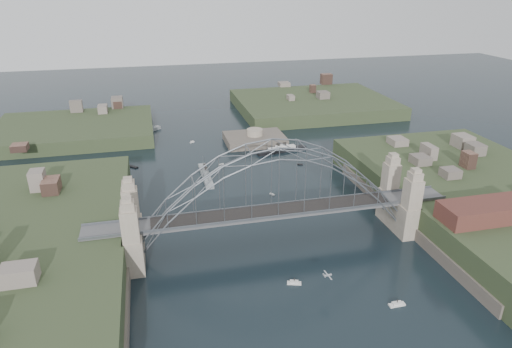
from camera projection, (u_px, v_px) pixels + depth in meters
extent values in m
plane|color=black|center=(274.00, 242.00, 106.59)|extent=(500.00, 500.00, 0.00)
cube|color=#555558|center=(274.00, 212.00, 103.45)|extent=(84.00, 6.00, 0.70)
cube|color=slate|center=(278.00, 216.00, 100.55)|extent=(84.00, 0.25, 0.50)
cube|color=slate|center=(271.00, 204.00, 105.92)|extent=(84.00, 0.25, 0.50)
cube|color=black|center=(275.00, 210.00, 103.23)|extent=(55.20, 5.20, 0.35)
cube|color=gray|center=(131.00, 237.00, 91.87)|extent=(3.40, 3.40, 17.70)
cube|color=gray|center=(132.00, 214.00, 100.81)|extent=(3.40, 3.40, 17.70)
cube|color=gray|center=(411.00, 204.00, 105.42)|extent=(3.40, 3.40, 17.70)
cube|color=gray|center=(390.00, 186.00, 114.36)|extent=(3.40, 3.40, 17.70)
cube|color=gray|center=(134.00, 245.00, 98.25)|extent=(4.08, 13.80, 8.00)
cube|color=gray|center=(397.00, 213.00, 111.80)|extent=(4.08, 13.80, 8.00)
cube|color=#2F3D21|center=(2.00, 269.00, 93.34)|extent=(50.00, 90.00, 12.00)
cube|color=#564C43|center=(116.00, 259.00, 98.57)|extent=(6.00, 70.00, 4.00)
cube|color=#2F3D21|center=(489.00, 208.00, 118.28)|extent=(50.00, 90.00, 12.00)
cube|color=#564C43|center=(410.00, 221.00, 113.84)|extent=(6.00, 70.00, 4.00)
cube|color=#2F3D21|center=(75.00, 134.00, 179.50)|extent=(60.00, 45.00, 9.00)
cube|color=#2F3D21|center=(313.00, 108.00, 215.40)|extent=(70.00, 55.00, 9.50)
cube|color=#564C43|center=(255.00, 144.00, 171.95)|extent=(22.00, 16.00, 7.00)
cylinder|color=gray|center=(255.00, 132.00, 170.11)|extent=(6.00, 6.00, 2.40)
cube|color=#592D26|center=(485.00, 211.00, 99.61)|extent=(20.00, 8.00, 4.00)
cube|color=#555558|center=(502.00, 288.00, 89.67)|extent=(4.00, 22.00, 1.40)
cube|color=#909698|center=(206.00, 176.00, 141.54)|extent=(2.59, 18.22, 1.62)
cube|color=#909698|center=(206.00, 173.00, 141.06)|extent=(1.91, 10.03, 1.21)
cube|color=#909698|center=(206.00, 170.00, 140.71)|extent=(1.38, 4.56, 0.81)
cylinder|color=black|center=(206.00, 169.00, 139.29)|extent=(0.87, 0.87, 1.62)
cylinder|color=black|center=(205.00, 166.00, 141.56)|extent=(0.87, 0.87, 1.62)
cylinder|color=slate|center=(208.00, 175.00, 135.64)|extent=(0.16, 0.16, 4.04)
cylinder|color=slate|center=(203.00, 162.00, 145.38)|extent=(0.16, 0.16, 4.04)
cube|color=#909698|center=(145.00, 132.00, 182.54)|extent=(13.34, 12.09, 1.58)
cube|color=#909698|center=(144.00, 129.00, 182.07)|extent=(7.63, 6.98, 1.19)
cube|color=#909698|center=(144.00, 127.00, 181.72)|extent=(3.77, 3.51, 0.79)
cylinder|color=black|center=(142.00, 126.00, 180.61)|extent=(0.78, 0.78, 1.58)
cylinder|color=black|center=(146.00, 125.00, 182.28)|extent=(0.78, 0.78, 1.58)
cylinder|color=slate|center=(135.00, 129.00, 177.95)|extent=(0.16, 0.16, 3.96)
cylinder|color=slate|center=(153.00, 123.00, 185.10)|extent=(0.16, 0.16, 3.96)
cube|color=black|center=(282.00, 151.00, 162.86)|extent=(18.98, 6.18, 1.37)
cube|color=silver|center=(282.00, 148.00, 162.45)|extent=(10.54, 3.90, 1.03)
cube|color=silver|center=(282.00, 146.00, 162.15)|extent=(4.89, 2.30, 0.69)
cylinder|color=black|center=(279.00, 145.00, 161.41)|extent=(0.92, 0.92, 1.37)
cylinder|color=black|center=(285.00, 144.00, 162.42)|extent=(0.92, 0.92, 1.37)
cylinder|color=slate|center=(268.00, 147.00, 159.81)|extent=(0.14, 0.14, 3.43)
cylinder|color=slate|center=(296.00, 143.00, 164.15)|extent=(0.14, 0.14, 3.43)
cube|color=silver|center=(328.00, 275.00, 87.17)|extent=(1.61, 0.42, 0.28)
cube|color=silver|center=(328.00, 275.00, 87.15)|extent=(0.53, 3.19, 0.06)
cube|color=silver|center=(324.00, 275.00, 86.88)|extent=(0.24, 1.00, 0.35)
cube|color=silver|center=(188.00, 220.00, 116.08)|extent=(2.33, 2.87, 0.45)
cylinder|color=slate|center=(188.00, 217.00, 115.67)|extent=(0.08, 0.08, 2.20)
cone|color=silver|center=(188.00, 217.00, 115.67)|extent=(1.52, 1.59, 1.92)
cube|color=silver|center=(272.00, 194.00, 130.13)|extent=(1.21, 1.68, 0.45)
cube|color=silver|center=(294.00, 283.00, 92.01)|extent=(3.00, 1.77, 0.45)
cube|color=silver|center=(294.00, 282.00, 91.85)|extent=(1.87, 1.28, 0.40)
cylinder|color=black|center=(294.00, 280.00, 91.68)|extent=(0.16, 0.16, 0.70)
cube|color=silver|center=(300.00, 164.00, 151.26)|extent=(2.07, 1.44, 0.45)
cube|color=silver|center=(133.00, 167.00, 149.36)|extent=(3.51, 3.49, 0.45)
cube|color=silver|center=(221.00, 165.00, 151.21)|extent=(1.88, 1.19, 0.45)
cube|color=silver|center=(397.00, 305.00, 85.88)|extent=(3.18, 1.09, 0.45)
cube|color=silver|center=(397.00, 303.00, 85.73)|extent=(1.91, 0.91, 0.40)
cylinder|color=black|center=(397.00, 301.00, 85.55)|extent=(0.16, 0.16, 0.70)
cube|color=silver|center=(192.00, 142.00, 171.88)|extent=(1.78, 1.41, 0.45)
cube|color=silver|center=(192.00, 141.00, 171.72)|extent=(1.14, 0.97, 0.40)
cylinder|color=black|center=(192.00, 140.00, 171.54)|extent=(0.16, 0.16, 0.70)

